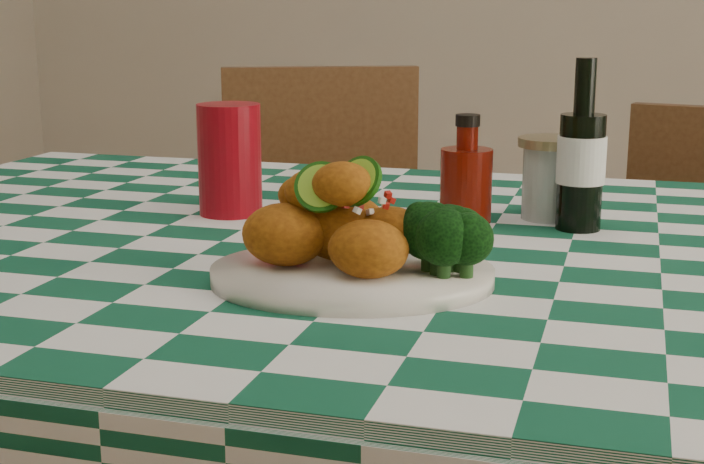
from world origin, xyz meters
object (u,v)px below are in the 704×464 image
(red_tumbler, at_px, (230,160))
(wooden_chair_right, at_px, (704,357))
(beer_bottle, at_px, (582,145))
(wooden_chair_left, at_px, (331,300))
(ketchup_bottle, at_px, (466,169))
(plate, at_px, (352,275))
(fried_chicken_pile, at_px, (345,215))
(mason_jar, at_px, (551,178))

(red_tumbler, relative_size, wooden_chair_right, 0.17)
(beer_bottle, xyz_separation_m, wooden_chair_left, (-0.52, 0.60, -0.43))
(ketchup_bottle, relative_size, beer_bottle, 0.65)
(wooden_chair_left, bearing_deg, ketchup_bottle, -81.15)
(plate, xyz_separation_m, red_tumbler, (-0.26, 0.28, 0.07))
(fried_chicken_pile, distance_m, mason_jar, 0.41)
(plate, distance_m, wooden_chair_left, 1.03)
(mason_jar, xyz_separation_m, beer_bottle, (0.04, -0.05, 0.05))
(ketchup_bottle, bearing_deg, wooden_chair_left, 122.27)
(red_tumbler, bearing_deg, fried_chicken_pile, -48.80)
(plate, height_order, wooden_chair_right, wooden_chair_right)
(plate, relative_size, wooden_chair_left, 0.31)
(red_tumbler, height_order, ketchup_bottle, red_tumbler)
(plate, distance_m, fried_chicken_pile, 0.06)
(ketchup_bottle, distance_m, wooden_chair_right, 0.77)
(red_tumbler, xyz_separation_m, beer_bottle, (0.46, 0.04, 0.03))
(red_tumbler, xyz_separation_m, wooden_chair_right, (0.67, 0.59, -0.42))
(beer_bottle, bearing_deg, fried_chicken_pile, -123.73)
(fried_chicken_pile, bearing_deg, plate, -0.00)
(mason_jar, bearing_deg, wooden_chair_right, 63.02)
(red_tumbler, bearing_deg, wooden_chair_left, 95.29)
(fried_chicken_pile, bearing_deg, ketchup_bottle, 78.14)
(ketchup_bottle, relative_size, wooden_chair_right, 0.16)
(red_tumbler, relative_size, beer_bottle, 0.69)
(wooden_chair_left, bearing_deg, beer_bottle, -72.38)
(red_tumbler, bearing_deg, mason_jar, 12.15)
(red_tumbler, distance_m, beer_bottle, 0.47)
(mason_jar, bearing_deg, plate, -113.97)
(plate, bearing_deg, fried_chicken_pile, 180.00)
(red_tumbler, relative_size, ketchup_bottle, 1.06)
(beer_bottle, xyz_separation_m, wooden_chair_right, (0.21, 0.55, -0.46))
(plate, bearing_deg, red_tumbler, 132.01)
(mason_jar, distance_m, wooden_chair_right, 0.69)
(ketchup_bottle, xyz_separation_m, beer_bottle, (0.15, -0.00, 0.04))
(mason_jar, relative_size, wooden_chair_right, 0.13)
(beer_bottle, bearing_deg, wooden_chair_right, 68.96)
(wooden_chair_right, bearing_deg, plate, -102.98)
(wooden_chair_right, bearing_deg, ketchup_bottle, -110.60)
(red_tumbler, height_order, wooden_chair_left, red_tumbler)
(mason_jar, bearing_deg, beer_bottle, -52.16)
(ketchup_bottle, xyz_separation_m, wooden_chair_right, (0.36, 0.54, -0.42))
(ketchup_bottle, bearing_deg, mason_jar, 24.71)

